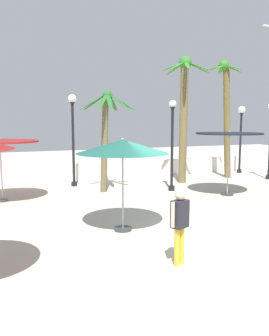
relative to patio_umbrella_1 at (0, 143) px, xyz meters
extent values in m
plane|color=beige|center=(4.31, -6.02, -2.22)|extent=(56.00, 56.00, 0.00)
cube|color=silver|center=(4.31, 3.42, -1.78)|extent=(25.20, 0.30, 0.88)
cylinder|color=#333338|center=(0.00, 0.00, -2.18)|extent=(0.38, 0.38, 0.08)
cylinder|color=#A5A5AD|center=(0.00, 0.00, -1.07)|extent=(0.05, 0.05, 2.31)
cylinder|color=maroon|center=(0.00, 0.00, 0.07)|extent=(2.81, 2.81, 0.06)
sphere|color=#99999E|center=(0.00, 0.00, 0.17)|extent=(0.08, 0.08, 0.08)
cylinder|color=#333338|center=(2.96, -5.09, -2.18)|extent=(0.49, 0.49, 0.08)
cylinder|color=#A5A5AD|center=(2.96, -5.09, -1.11)|extent=(0.05, 0.05, 2.22)
cone|color=#1E594C|center=(2.96, -5.09, 0.14)|extent=(2.55, 2.55, 0.37)
sphere|color=#99999E|center=(2.96, -5.09, 0.33)|extent=(0.08, 0.08, 0.08)
cylinder|color=#333338|center=(8.64, -2.33, -2.18)|extent=(0.52, 0.52, 0.08)
cylinder|color=#A5A5AD|center=(8.64, -2.33, -0.94)|extent=(0.05, 0.05, 2.56)
cylinder|color=black|center=(8.64, -2.33, 0.32)|extent=(2.68, 2.68, 0.06)
sphere|color=#99999E|center=(8.64, -2.33, 0.39)|extent=(0.08, 0.08, 0.08)
cylinder|color=brown|center=(4.18, 0.28, -0.17)|extent=(0.42, 0.27, 4.11)
sphere|color=#27632A|center=(4.33, 0.28, 1.88)|extent=(0.44, 0.44, 0.44)
ellipsoid|color=#27632A|center=(4.95, 0.17, 1.60)|extent=(1.14, 0.39, 0.71)
ellipsoid|color=#27632A|center=(4.72, 0.78, 1.60)|extent=(0.85, 1.00, 0.71)
ellipsoid|color=#27632A|center=(4.44, 0.91, 1.60)|extent=(0.40, 1.14, 0.71)
ellipsoid|color=#27632A|center=(3.87, 0.73, 1.60)|extent=(0.94, 0.93, 0.71)
ellipsoid|color=#27632A|center=(3.69, 0.32, 1.60)|extent=(1.13, 0.26, 0.71)
ellipsoid|color=#27632A|center=(3.95, -0.23, 1.60)|extent=(0.82, 1.02, 0.71)
ellipsoid|color=#27632A|center=(4.21, -0.34, 1.60)|extent=(0.40, 1.14, 0.71)
ellipsoid|color=#27632A|center=(4.68, -0.25, 1.60)|extent=(0.79, 1.04, 0.71)
cylinder|color=brown|center=(8.44, 0.96, 0.68)|extent=(0.43, 0.39, 5.80)
sphere|color=#327A2B|center=(8.48, 0.96, 3.58)|extent=(0.62, 0.62, 0.62)
ellipsoid|color=#327A2B|center=(9.11, 0.85, 3.38)|extent=(1.23, 0.41, 0.54)
ellipsoid|color=#327A2B|center=(8.85, 1.49, 3.38)|extent=(0.86, 1.11, 0.54)
ellipsoid|color=#327A2B|center=(8.30, 1.57, 3.38)|extent=(0.54, 1.22, 0.54)
ellipsoid|color=#327A2B|center=(7.86, 1.13, 3.38)|extent=(1.22, 0.51, 0.54)
ellipsoid|color=#327A2B|center=(7.90, 0.68, 3.38)|extent=(1.17, 0.71, 0.54)
ellipsoid|color=#327A2B|center=(8.23, 0.37, 3.38)|extent=(0.66, 1.19, 0.54)
ellipsoid|color=#327A2B|center=(8.90, 0.47, 3.38)|extent=(0.94, 1.05, 0.54)
cylinder|color=brown|center=(11.34, 1.36, 0.72)|extent=(0.66, 0.33, 5.89)
sphere|color=#317C27|center=(11.01, 1.36, 3.66)|extent=(0.54, 0.54, 0.54)
ellipsoid|color=#317C27|center=(11.55, 1.32, 3.51)|extent=(1.07, 0.29, 0.37)
ellipsoid|color=#317C27|center=(11.23, 1.86, 3.51)|extent=(0.62, 1.05, 0.37)
ellipsoid|color=#317C27|center=(10.57, 1.68, 3.51)|extent=(0.98, 0.78, 0.37)
ellipsoid|color=#317C27|center=(10.56, 1.06, 3.51)|extent=(1.00, 0.75, 0.37)
ellipsoid|color=#317C27|center=(11.24, 0.87, 3.51)|extent=(0.62, 1.05, 0.37)
cylinder|color=black|center=(13.15, 0.09, -2.12)|extent=(0.28, 0.28, 0.20)
cylinder|color=black|center=(13.25, 2.54, -2.12)|extent=(0.28, 0.28, 0.20)
cylinder|color=black|center=(13.25, 2.54, -0.49)|extent=(0.12, 0.12, 3.47)
cylinder|color=black|center=(13.25, 2.54, 1.25)|extent=(0.22, 0.22, 0.06)
sphere|color=white|center=(13.25, 2.54, 1.46)|extent=(0.42, 0.42, 0.42)
cylinder|color=black|center=(6.96, -0.61, -2.12)|extent=(0.28, 0.28, 0.20)
cylinder|color=black|center=(6.96, -0.61, -0.42)|extent=(0.12, 0.12, 3.61)
cylinder|color=black|center=(6.96, -0.61, 1.38)|extent=(0.22, 0.22, 0.06)
sphere|color=white|center=(6.96, -0.61, 1.55)|extent=(0.32, 0.32, 0.32)
cylinder|color=black|center=(3.25, 2.11, -2.12)|extent=(0.28, 0.28, 0.20)
cylinder|color=black|center=(3.25, 2.11, -0.29)|extent=(0.12, 0.12, 3.87)
cylinder|color=black|center=(3.25, 2.11, 1.64)|extent=(0.22, 0.22, 0.06)
sphere|color=white|center=(3.25, 2.11, 1.84)|extent=(0.39, 0.39, 0.39)
cylinder|color=gold|center=(3.15, -7.80, -1.81)|extent=(0.12, 0.12, 0.82)
cylinder|color=gold|center=(3.29, -7.74, -1.81)|extent=(0.12, 0.12, 0.82)
cube|color=#26262D|center=(3.22, -7.77, -1.11)|extent=(0.43, 0.36, 0.58)
sphere|color=beige|center=(3.22, -7.77, -0.70)|extent=(0.22, 0.22, 0.22)
cylinder|color=beige|center=(3.00, -7.86, -1.08)|extent=(0.08, 0.08, 0.53)
cylinder|color=beige|center=(3.44, -7.67, -1.08)|extent=(0.08, 0.08, 0.53)
camera|label=1|loc=(-0.42, -13.98, 0.83)|focal=37.46mm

